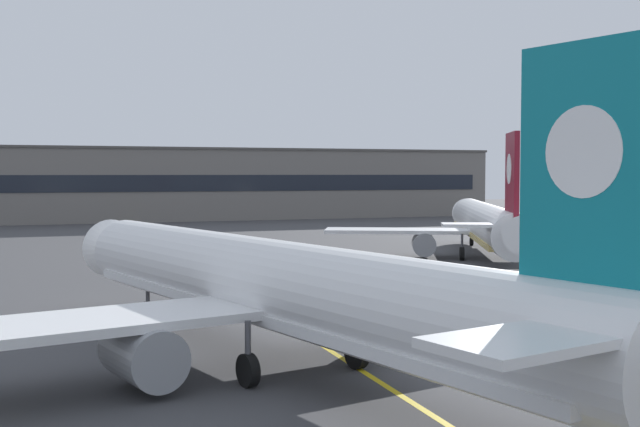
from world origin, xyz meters
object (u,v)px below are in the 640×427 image
object	(u,v)px
airliner_foreground	(281,289)
safety_cone_by_nose_gear	(211,301)
airliner_background	(487,225)
apron_lamp_post	(613,221)

from	to	relation	value
airliner_foreground	safety_cone_by_nose_gear	distance (m)	17.51
airliner_background	airliner_foreground	bearing A→B (deg)	-132.54
airliner_background	apron_lamp_post	size ratio (longest dim) A/B	3.40
airliner_foreground	safety_cone_by_nose_gear	world-z (taller)	airliner_foreground
apron_lamp_post	safety_cone_by_nose_gear	xyz separation A→B (m)	(-16.46, 17.00, -5.60)
airliner_foreground	airliner_background	world-z (taller)	airliner_foreground
airliner_foreground	apron_lamp_post	size ratio (longest dim) A/B	3.69
apron_lamp_post	airliner_foreground	bearing A→B (deg)	-179.31
airliner_background	apron_lamp_post	distance (m)	37.59
apron_lamp_post	safety_cone_by_nose_gear	bearing A→B (deg)	134.08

